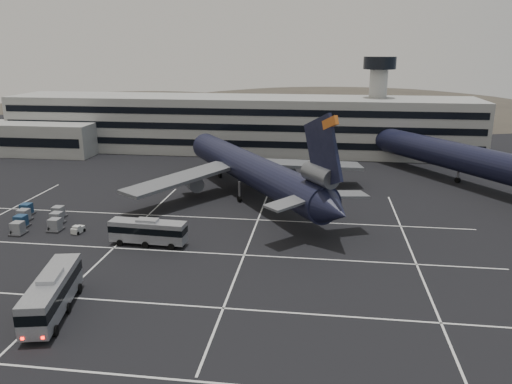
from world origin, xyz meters
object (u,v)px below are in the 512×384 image
Objects in this scene: bus_far at (148,231)px; tug_a at (78,230)px; bus_near at (52,292)px; uld_cluster at (37,218)px; trijet_main at (252,169)px.

tug_a is at bearing 79.54° from bus_far.
bus_near is 23.63m from tug_a.
tug_a is (-11.85, 2.87, -1.49)m from bus_far.
trijet_main is at bearing 30.75° from uld_cluster.
trijet_main is at bearing -21.41° from bus_far.
tug_a is at bearing -170.40° from trijet_main.
trijet_main reaches higher than bus_far.
tug_a is at bearing -19.88° from uld_cluster.
uld_cluster is at bearing 177.44° from trijet_main.
bus_far reaches higher than tug_a.
bus_far is 20.71m from uld_cluster.
bus_far reaches higher than uld_cluster.
bus_far is at bearing -3.54° from tug_a.
trijet_main is 4.56× the size of uld_cluster.
bus_far is (-11.05, -24.16, -3.20)m from trijet_main.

